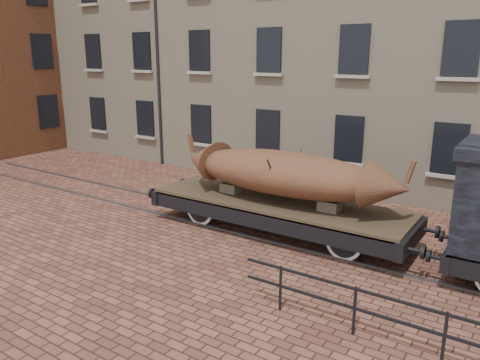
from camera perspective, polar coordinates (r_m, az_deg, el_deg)
The scene contains 5 objects.
ground at distance 14.58m, azimuth 1.83°, elevation -5.87°, with size 90.00×90.00×0.00m, color #552F26.
warehouse_cream at distance 22.05m, azimuth 24.02°, elevation 18.45°, with size 40.00×10.19×14.00m.
rail_track at distance 14.57m, azimuth 1.83°, elevation -5.76°, with size 30.00×1.52×0.06m.
flatcar_wagon at distance 13.93m, azimuth 4.58°, elevation -3.31°, with size 8.78×2.38×1.33m.
iron_boat at distance 13.53m, azimuth 5.50°, elevation 0.85°, with size 7.20×2.10×1.69m.
Camera 1 is at (7.20, -11.58, 5.17)m, focal length 35.00 mm.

